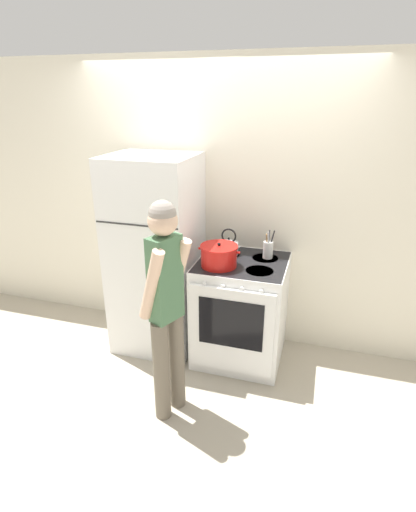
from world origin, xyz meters
TOP-DOWN VIEW (x-y plane):
  - ground_plane at (0.00, 0.00)m, footprint 14.00×14.00m
  - wall_back at (0.00, 0.03)m, footprint 10.00×0.06m
  - refrigerator at (-0.49, -0.34)m, footprint 0.72×0.71m
  - stove_range at (0.30, -0.38)m, footprint 0.75×0.74m
  - dutch_oven_pot at (0.13, -0.49)m, footprint 0.35×0.31m
  - tea_kettle at (0.15, -0.21)m, footprint 0.21×0.17m
  - utensil_jar at (0.49, -0.20)m, footprint 0.09×0.08m
  - person at (-0.05, -1.18)m, footprint 0.35×0.39m

SIDE VIEW (x-z plane):
  - ground_plane at x=0.00m, z-range 0.00..0.00m
  - stove_range at x=0.30m, z-range 0.01..0.94m
  - refrigerator at x=-0.49m, z-range 0.00..1.77m
  - person at x=-0.05m, z-range 0.11..1.74m
  - tea_kettle at x=0.15m, z-range 0.88..1.11m
  - utensil_jar at x=0.49m, z-range 0.88..1.13m
  - dutch_oven_pot at x=0.13m, z-range 0.91..1.12m
  - wall_back at x=0.00m, z-range 0.00..2.55m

